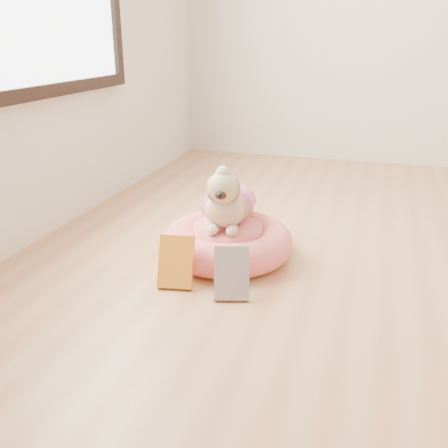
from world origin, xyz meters
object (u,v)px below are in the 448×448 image
(book_yellow, at_px, (176,262))
(book_white, at_px, (232,273))
(pet_bed, at_px, (227,242))
(dog, at_px, (227,192))

(book_yellow, bearing_deg, book_white, -15.38)
(pet_bed, distance_m, dog, 0.22)
(book_yellow, bearing_deg, pet_bed, 60.15)
(dog, relative_size, book_white, 1.97)
(pet_bed, bearing_deg, dog, 108.43)
(book_yellow, relative_size, book_white, 1.02)
(dog, xyz_separation_m, book_white, (0.12, -0.35, -0.20))
(dog, relative_size, book_yellow, 1.93)
(book_white, bearing_deg, dog, 92.91)
(dog, xyz_separation_m, book_yellow, (-0.10, -0.33, -0.19))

